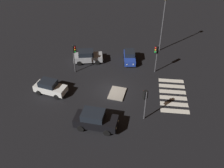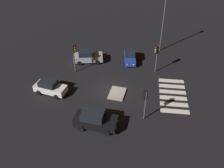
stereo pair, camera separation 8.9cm
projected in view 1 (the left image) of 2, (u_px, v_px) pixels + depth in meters
ground_plane at (112, 90)px, 30.52m from camera, size 80.00×80.00×0.00m
traffic_island at (117, 93)px, 29.93m from camera, size 2.69×2.17×0.18m
car_silver at (88, 56)px, 35.36m from camera, size 2.53×4.34×1.80m
car_blue at (130, 57)px, 35.50m from camera, size 3.79×2.03×1.60m
car_black at (95, 120)px, 25.18m from camera, size 2.43×4.59×1.94m
car_white at (50, 87)px, 29.69m from camera, size 2.47×4.11×1.69m
traffic_light_south at (145, 98)px, 25.06m from camera, size 0.53×0.54×3.68m
traffic_light_north at (74, 52)px, 31.87m from camera, size 0.54×0.53×4.05m
traffic_light_east at (156, 53)px, 31.97m from camera, size 0.54×0.53×3.96m
street_lamp at (164, 16)px, 35.20m from camera, size 0.56×0.56×8.32m
crosswalk_near at (173, 95)px, 29.85m from camera, size 6.45×3.20×0.02m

